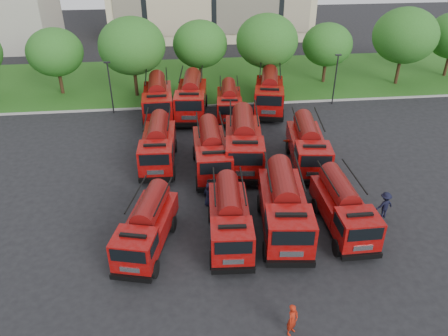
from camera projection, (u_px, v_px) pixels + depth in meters
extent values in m
plane|color=black|center=(239.00, 210.00, 28.93)|extent=(140.00, 140.00, 0.00)
cube|color=#215316|center=(209.00, 79.00, 51.13)|extent=(70.00, 16.00, 0.12)
cube|color=gray|center=(215.00, 105.00, 44.20)|extent=(70.00, 0.30, 0.14)
cylinder|color=#382314|center=(61.00, 83.00, 46.49)|extent=(0.36, 0.36, 2.38)
ellipsoid|color=#1E4F16|center=(55.00, 52.00, 44.77)|extent=(5.71, 5.71, 4.86)
cylinder|color=#382314|center=(136.00, 84.00, 45.85)|extent=(0.36, 0.36, 2.80)
ellipsoid|color=#1E4F16|center=(132.00, 46.00, 43.83)|extent=(6.72, 6.72, 5.71)
cylinder|color=#382314|center=(201.00, 75.00, 48.73)|extent=(0.36, 0.36, 2.45)
ellipsoid|color=#1E4F16|center=(200.00, 44.00, 46.96)|extent=(5.88, 5.88, 5.00)
cylinder|color=#382314|center=(265.00, 76.00, 48.03)|extent=(0.36, 0.36, 2.73)
ellipsoid|color=#1E4F16|center=(267.00, 41.00, 46.06)|extent=(6.55, 6.55, 5.57)
cylinder|color=#382314|center=(324.00, 73.00, 49.65)|extent=(0.36, 0.36, 2.27)
ellipsoid|color=#1E4F16|center=(327.00, 45.00, 48.01)|extent=(5.46, 5.46, 4.64)
cylinder|color=#382314|center=(398.00, 72.00, 48.97)|extent=(0.36, 0.36, 2.87)
ellipsoid|color=#1E4F16|center=(405.00, 35.00, 46.90)|extent=(6.89, 6.89, 5.85)
cylinder|color=#382314|center=(446.00, 66.00, 51.42)|extent=(0.36, 0.36, 2.52)
cylinder|color=black|center=(111.00, 89.00, 41.42)|extent=(0.14, 0.14, 5.00)
cube|color=black|center=(107.00, 62.00, 40.12)|extent=(0.60, 0.25, 0.12)
cylinder|color=black|center=(335.00, 80.00, 43.48)|extent=(0.14, 0.14, 5.00)
cube|color=black|center=(338.00, 55.00, 42.18)|extent=(0.60, 0.25, 0.12)
cube|color=black|center=(148.00, 238.00, 25.54)|extent=(3.57, 6.61, 0.27)
cube|color=black|center=(131.00, 278.00, 22.84)|extent=(2.23, 0.78, 0.31)
cube|color=#770100|center=(135.00, 250.00, 23.18)|extent=(2.63, 2.47, 1.75)
cube|color=black|center=(128.00, 257.00, 22.12)|extent=(1.84, 0.51, 0.76)
cube|color=#770100|center=(152.00, 218.00, 26.01)|extent=(3.17, 4.56, 1.17)
cylinder|color=#570A0A|center=(151.00, 205.00, 25.53)|extent=(2.25, 4.00, 1.35)
cylinder|color=black|center=(118.00, 265.00, 23.72)|extent=(0.55, 1.04, 0.99)
cylinder|color=black|center=(154.00, 269.00, 23.47)|extent=(0.55, 1.04, 0.99)
cylinder|color=black|center=(140.00, 221.00, 27.09)|extent=(0.55, 1.04, 0.99)
cylinder|color=black|center=(172.00, 224.00, 26.84)|extent=(0.55, 1.04, 0.99)
cube|color=black|center=(230.00, 230.00, 26.14)|extent=(2.55, 6.71, 0.28)
cube|color=black|center=(233.00, 270.00, 23.29)|extent=(2.36, 0.37, 0.33)
cube|color=#770100|center=(232.00, 241.00, 23.66)|extent=(2.43, 2.20, 1.84)
cube|color=black|center=(234.00, 248.00, 22.53)|extent=(1.98, 0.16, 0.80)
cube|color=#770100|center=(229.00, 210.00, 26.64)|extent=(2.56, 4.46, 1.22)
cylinder|color=#570A0A|center=(229.00, 196.00, 26.13)|extent=(1.64, 4.03, 1.41)
cylinder|color=black|center=(213.00, 260.00, 24.04)|extent=(0.39, 1.05, 1.04)
cylinder|color=black|center=(252.00, 259.00, 24.13)|extent=(0.39, 1.05, 1.04)
cylinder|color=black|center=(211.00, 215.00, 27.60)|extent=(0.39, 1.05, 1.04)
cylinder|color=black|center=(245.00, 214.00, 27.69)|extent=(0.39, 1.05, 1.04)
cube|color=black|center=(283.00, 220.00, 26.85)|extent=(3.25, 7.67, 0.32)
cube|color=black|center=(291.00, 264.00, 23.63)|extent=(2.67, 0.56, 0.37)
cube|color=#770100|center=(290.00, 231.00, 24.04)|extent=(2.85, 2.61, 2.08)
cube|color=black|center=(293.00, 239.00, 22.77)|extent=(2.23, 0.30, 0.90)
cube|color=#770100|center=(282.00, 198.00, 27.42)|extent=(3.13, 5.15, 1.38)
cylinder|color=#570A0A|center=(283.00, 183.00, 26.84)|extent=(2.08, 4.62, 1.60)
cylinder|color=black|center=(267.00, 252.00, 24.52)|extent=(0.50, 1.20, 1.17)
cylinder|color=black|center=(310.00, 252.00, 24.52)|extent=(0.50, 1.20, 1.17)
cylinder|color=black|center=(261.00, 204.00, 28.55)|extent=(0.50, 1.20, 1.17)
cylinder|color=black|center=(298.00, 204.00, 28.55)|extent=(0.50, 1.20, 1.17)
cube|color=black|center=(341.00, 220.00, 27.04)|extent=(2.20, 6.55, 0.28)
cube|color=black|center=(362.00, 256.00, 24.24)|extent=(2.33, 0.25, 0.33)
cube|color=#770100|center=(357.00, 229.00, 24.60)|extent=(2.30, 2.07, 1.82)
cube|color=black|center=(366.00, 235.00, 23.49)|extent=(1.96, 0.06, 0.79)
cube|color=#770100|center=(337.00, 200.00, 27.54)|extent=(2.32, 4.31, 1.21)
cylinder|color=#570A0A|center=(339.00, 187.00, 27.03)|extent=(1.43, 3.93, 1.40)
cylinder|color=black|center=(337.00, 248.00, 24.91)|extent=(0.34, 1.03, 1.03)
cylinder|color=black|center=(373.00, 245.00, 25.13)|extent=(0.34, 1.03, 1.03)
cylinder|color=black|center=(316.00, 206.00, 28.42)|extent=(0.34, 1.03, 1.03)
cylinder|color=black|center=(348.00, 204.00, 28.63)|extent=(0.34, 1.03, 1.03)
cube|color=black|center=(159.00, 155.00, 34.02)|extent=(2.57, 7.01, 0.30)
cube|color=black|center=(156.00, 180.00, 31.04)|extent=(2.48, 0.36, 0.35)
cube|color=#770100|center=(156.00, 158.00, 31.42)|extent=(2.51, 2.28, 1.93)
cube|color=black|center=(154.00, 160.00, 30.24)|extent=(2.07, 0.14, 0.84)
cube|color=#770100|center=(159.00, 140.00, 34.55)|extent=(2.62, 4.64, 1.28)
cylinder|color=#570A0A|center=(158.00, 128.00, 34.01)|extent=(1.66, 4.21, 1.48)
cylinder|color=black|center=(141.00, 174.00, 31.80)|extent=(0.39, 1.10, 1.09)
cylinder|color=black|center=(173.00, 173.00, 31.93)|extent=(0.39, 1.10, 1.09)
cylinder|color=black|center=(147.00, 146.00, 35.53)|extent=(0.39, 1.10, 1.09)
cylinder|color=black|center=(175.00, 146.00, 35.66)|extent=(0.39, 1.10, 1.09)
cube|color=black|center=(212.00, 163.00, 33.02)|extent=(2.36, 7.08, 0.30)
cube|color=black|center=(216.00, 189.00, 29.98)|extent=(2.53, 0.26, 0.35)
cube|color=#770100|center=(214.00, 166.00, 30.37)|extent=(2.48, 2.23, 1.97)
cube|color=black|center=(216.00, 168.00, 29.17)|extent=(2.12, 0.06, 0.86)
cube|color=#770100|center=(210.00, 146.00, 33.56)|extent=(2.50, 4.66, 1.31)
cylinder|color=#570A0A|center=(210.00, 134.00, 33.01)|extent=(1.53, 4.25, 1.52)
cylinder|color=black|center=(198.00, 183.00, 30.73)|extent=(0.36, 1.11, 1.11)
cylinder|color=black|center=(231.00, 181.00, 30.93)|extent=(0.36, 1.11, 1.11)
cylinder|color=black|center=(195.00, 153.00, 34.53)|extent=(0.36, 1.11, 1.11)
cylinder|color=black|center=(224.00, 152.00, 34.73)|extent=(0.36, 1.11, 1.11)
cube|color=black|center=(243.00, 154.00, 34.01)|extent=(3.46, 8.07, 0.34)
cube|color=black|center=(245.00, 182.00, 30.63)|extent=(2.81, 0.60, 0.39)
cube|color=#770100|center=(245.00, 157.00, 31.06)|extent=(3.01, 2.76, 2.18)
cube|color=black|center=(246.00, 159.00, 29.73)|extent=(2.34, 0.33, 0.95)
cube|color=#770100|center=(243.00, 137.00, 34.61)|extent=(3.32, 5.42, 1.45)
cylinder|color=#570A0A|center=(243.00, 123.00, 34.00)|extent=(2.21, 4.86, 1.68)
cylinder|color=black|center=(227.00, 175.00, 31.58)|extent=(0.53, 1.27, 1.23)
cylinder|color=black|center=(262.00, 175.00, 31.56)|extent=(0.53, 1.27, 1.23)
cylinder|color=black|center=(227.00, 144.00, 35.81)|extent=(0.53, 1.27, 1.23)
cylinder|color=black|center=(258.00, 144.00, 35.79)|extent=(0.53, 1.27, 1.23)
cube|color=black|center=(306.00, 157.00, 33.83)|extent=(3.14, 7.27, 0.30)
cube|color=black|center=(314.00, 182.00, 30.78)|extent=(2.53, 0.55, 0.35)
cube|color=#770100|center=(313.00, 159.00, 31.18)|extent=(2.71, 2.49, 1.96)
cube|color=black|center=(316.00, 162.00, 29.98)|extent=(2.10, 0.30, 0.86)
cube|color=#770100|center=(305.00, 141.00, 34.37)|extent=(3.00, 4.89, 1.31)
cylinder|color=#570A0A|center=(307.00, 129.00, 33.83)|extent=(2.00, 4.38, 1.51)
cylinder|color=black|center=(296.00, 175.00, 31.64)|extent=(0.48, 1.14, 1.11)
cylinder|color=black|center=(328.00, 175.00, 31.62)|extent=(0.48, 1.14, 1.11)
cylinder|color=black|center=(289.00, 147.00, 35.45)|extent=(0.48, 1.14, 1.11)
cylinder|color=black|center=(317.00, 147.00, 35.43)|extent=(0.48, 1.14, 1.11)
cube|color=black|center=(159.00, 109.00, 41.73)|extent=(2.64, 7.58, 0.32)
cube|color=black|center=(159.00, 127.00, 38.50)|extent=(2.69, 0.33, 0.38)
cube|color=#770100|center=(158.00, 108.00, 38.91)|extent=(2.69, 2.42, 2.10)
cube|color=black|center=(157.00, 108.00, 37.63)|extent=(2.26, 0.10, 0.91)
cube|color=#770100|center=(158.00, 96.00, 42.29)|extent=(2.74, 5.00, 1.40)
cylinder|color=#570A0A|center=(157.00, 85.00, 41.71)|extent=(1.71, 4.55, 1.61)
cylinder|color=black|center=(145.00, 123.00, 39.26)|extent=(0.40, 1.19, 1.18)
cylinder|color=black|center=(172.00, 122.00, 39.53)|extent=(0.40, 1.19, 1.18)
cylinder|color=black|center=(146.00, 103.00, 43.29)|extent=(0.40, 1.19, 1.18)
cylinder|color=black|center=(171.00, 102.00, 43.57)|extent=(0.40, 1.19, 1.18)
cube|color=black|center=(192.00, 107.00, 42.13)|extent=(3.27, 7.86, 0.33)
cube|color=black|center=(189.00, 125.00, 38.83)|extent=(2.75, 0.55, 0.38)
cube|color=#770100|center=(190.00, 106.00, 39.25)|extent=(2.91, 2.66, 2.13)
cube|color=black|center=(188.00, 106.00, 37.95)|extent=(2.29, 0.28, 0.93)
cube|color=#770100|center=(192.00, 94.00, 42.72)|extent=(3.17, 5.27, 1.42)
cylinder|color=#570A0A|center=(192.00, 83.00, 42.13)|extent=(2.09, 4.73, 1.64)
cylinder|color=black|center=(176.00, 121.00, 39.74)|extent=(0.50, 1.23, 1.20)
cylinder|color=black|center=(204.00, 120.00, 39.76)|extent=(0.50, 1.23, 1.20)
cylinder|color=black|center=(180.00, 101.00, 43.87)|extent=(0.50, 1.23, 1.20)
cylinder|color=black|center=(205.00, 101.00, 43.89)|extent=(0.50, 1.23, 1.20)
cube|color=black|center=(229.00, 111.00, 41.64)|extent=(2.73, 6.56, 0.27)
cube|color=black|center=(230.00, 126.00, 38.88)|extent=(2.29, 0.46, 0.32)
cube|color=#770100|center=(230.00, 110.00, 39.23)|extent=(2.42, 2.22, 1.78)
cube|color=black|center=(230.00, 110.00, 38.15)|extent=(1.91, 0.24, 0.77)
cube|color=#770100|center=(229.00, 100.00, 42.12)|extent=(2.64, 4.39, 1.18)
cylinder|color=#570A0A|center=(229.00, 90.00, 41.63)|extent=(1.74, 3.94, 1.37)
cylinder|color=black|center=(218.00, 122.00, 39.64)|extent=(0.42, 1.03, 1.00)
cylinder|color=black|center=(241.00, 122.00, 39.65)|extent=(0.42, 1.03, 1.00)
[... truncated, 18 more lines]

